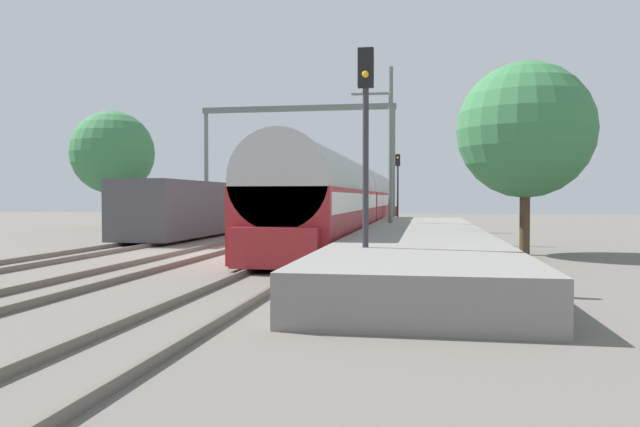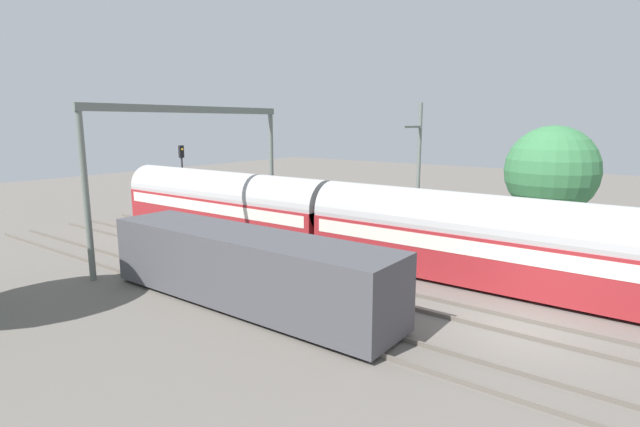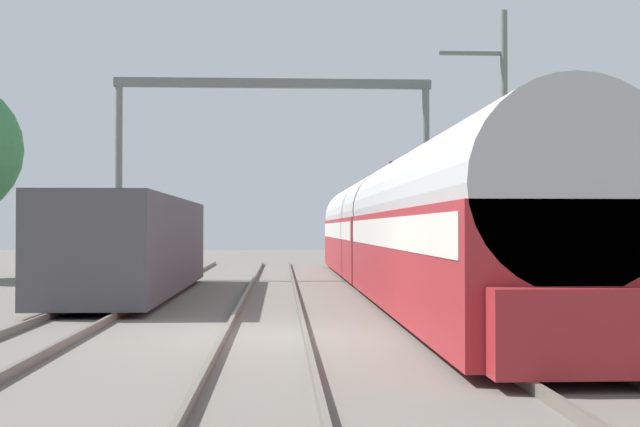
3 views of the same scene
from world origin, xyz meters
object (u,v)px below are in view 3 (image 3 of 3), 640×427
(catenary_gantry, at_px, (274,135))
(person_crossing, at_px, (417,251))
(freight_car, at_px, (135,246))
(railway_signal_far, at_px, (393,200))
(passenger_train, at_px, (397,229))

(catenary_gantry, bearing_deg, person_crossing, 16.71)
(freight_car, bearing_deg, person_crossing, 43.68)
(person_crossing, bearing_deg, freight_car, 89.45)
(person_crossing, xyz_separation_m, catenary_gantry, (-5.96, -1.79, 4.60))
(freight_car, distance_m, catenary_gantry, 9.67)
(freight_car, bearing_deg, railway_signal_far, 59.01)
(passenger_train, xyz_separation_m, catenary_gantry, (-4.02, 5.91, 3.65))
(passenger_train, xyz_separation_m, freight_car, (-8.04, -1.83, -0.50))
(passenger_train, xyz_separation_m, railway_signal_far, (1.92, 14.75, 1.44))
(person_crossing, bearing_deg, catenary_gantry, 62.48)
(railway_signal_far, xyz_separation_m, catenary_gantry, (-5.94, -8.83, 2.22))
(freight_car, xyz_separation_m, catenary_gantry, (4.02, 7.74, 4.16))
(freight_car, distance_m, railway_signal_far, 19.44)
(railway_signal_far, height_order, catenary_gantry, catenary_gantry)
(person_crossing, xyz_separation_m, railway_signal_far, (-0.03, 7.04, 2.38))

